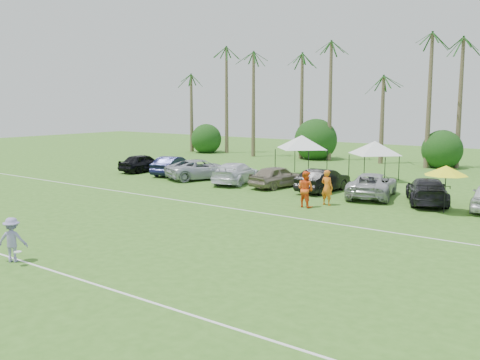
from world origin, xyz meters
The scene contains 26 objects.
field_lines centered at (0.00, 8.00, 0.01)m, with size 80.00×12.10×0.01m.
palm_tree_0 centered at (-22.00, 38.00, 7.48)m, with size 2.40×2.40×8.90m.
palm_tree_1 centered at (-17.00, 38.00, 8.35)m, with size 2.40×2.40×9.90m.
palm_tree_2 centered at (-12.00, 38.00, 9.21)m, with size 2.40×2.40×10.90m.
palm_tree_3 centered at (-8.00, 38.00, 10.06)m, with size 2.40×2.40×11.90m.
palm_tree_4 centered at (-4.00, 38.00, 7.48)m, with size 2.40×2.40×8.90m.
palm_tree_5 centered at (0.00, 38.00, 8.35)m, with size 2.40×2.40×9.90m.
palm_tree_6 centered at (4.00, 38.00, 9.21)m, with size 2.40×2.40×10.90m.
palm_tree_7 centered at (8.00, 38.00, 10.06)m, with size 2.40×2.40×11.90m.
bush_tree_0 centered at (-19.00, 39.00, 1.80)m, with size 4.00×4.00×4.00m.
bush_tree_1 centered at (-6.00, 39.00, 1.80)m, with size 4.00×4.00×4.00m.
bush_tree_2 centered at (6.00, 39.00, 1.80)m, with size 4.00×4.00×4.00m.
sideline_player_a centered at (5.96, 17.86, 0.98)m, with size 0.71×0.47×1.96m, color orange.
sideline_player_b centered at (5.30, 16.67, 0.98)m, with size 0.96×0.75×1.97m, color #FF5B1C.
canopy_tent_left centered at (-1.18, 27.30, 3.09)m, with size 4.45×4.45×3.61m.
canopy_tent_right centered at (4.42, 27.98, 2.85)m, with size 4.11×4.11×3.33m.
market_umbrella centered at (11.75, 19.59, 2.19)m, with size 2.19×2.19×2.44m.
frisbee_player centered at (1.96, 1.79, 0.80)m, with size 1.32×1.12×1.60m.
parked_car_0 centered at (-12.55, 21.54, 0.73)m, with size 1.72×4.27×1.45m, color black.
parked_car_1 centered at (-9.30, 21.64, 0.73)m, with size 1.54×4.41×1.45m, color black.
parked_car_2 centered at (-6.05, 21.23, 0.73)m, with size 2.41×5.23×1.45m, color #B0B2BC.
parked_car_3 centered at (-2.80, 21.15, 0.73)m, with size 2.04×5.01×1.45m, color white.
parked_car_4 centered at (0.46, 21.40, 0.73)m, with size 1.72×4.27×1.45m, color gray.
parked_car_5 centered at (3.71, 21.66, 0.73)m, with size 1.54×4.41×1.45m, color black.
parked_car_6 centered at (6.96, 21.70, 0.73)m, with size 2.41×5.23×1.45m, color #ACADB0.
parked_car_7 centered at (10.21, 21.62, 0.73)m, with size 2.04×5.01×1.45m, color black.
Camera 1 is at (19.44, -8.09, 5.66)m, focal length 40.00 mm.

